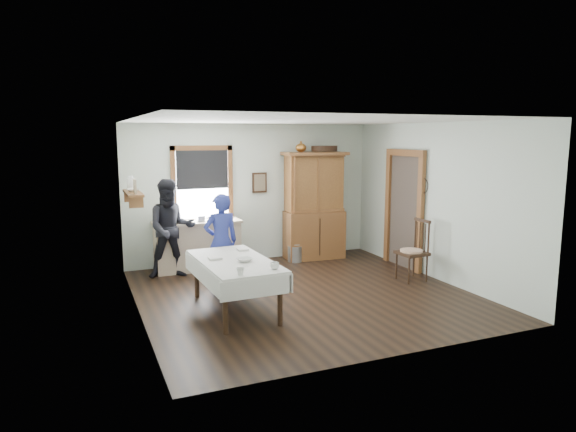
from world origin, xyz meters
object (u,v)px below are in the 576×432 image
Objects in this scene: china_hutch at (314,206)px; dining_table at (235,285)px; work_counter at (197,245)px; figure_dark at (171,232)px; wicker_basket at (303,255)px; pail at (295,254)px; woman_blue at (221,245)px; spindle_chair at (412,250)px.

china_hutch reaches higher than dining_table.
work_counter is 2.47m from dining_table.
figure_dark is at bearing -169.66° from china_hutch.
wicker_basket is at bearing -163.48° from china_hutch.
china_hutch is at bearing -0.26° from work_counter.
work_counter is at bearing 175.17° from pail.
wicker_basket is at bearing -150.77° from woman_blue.
figure_dark is (-0.53, -0.36, 0.35)m from work_counter.
wicker_basket is 0.21× the size of woman_blue.
pail reaches higher than wicker_basket.
work_counter is 1.39m from woman_blue.
spindle_chair is at bearing -56.66° from pail.
dining_table is 1.17m from woman_blue.
spindle_chair reaches higher than pail.
woman_blue is (0.11, 1.11, 0.35)m from dining_table.
spindle_chair reaches higher than wicker_basket.
pail is 2.26m from woman_blue.
work_counter is 5.30× the size of wicker_basket.
dining_table is 2.21m from figure_dark.
wicker_basket is (2.11, -0.09, -0.37)m from work_counter.
work_counter is at bearing -176.90° from china_hutch.
wicker_basket is at bearing 115.22° from spindle_chair.
china_hutch is 1.49× the size of woman_blue.
pail is at bearing -149.52° from woman_blue.
spindle_chair is 0.67× the size of figure_dark.
woman_blue is at bearing -54.96° from figure_dark.
wicker_basket is at bearing 9.02° from figure_dark.
spindle_chair is at bearing 5.36° from dining_table.
china_hutch reaches higher than work_counter.
woman_blue reaches higher than spindle_chair.
woman_blue is (-3.14, 0.80, 0.19)m from spindle_chair.
figure_dark reaches higher than work_counter.
work_counter reaches higher than dining_table.
figure_dark is at bearing -175.28° from pail.
dining_table is 6.14× the size of wicker_basket.
pail is 2.54m from figure_dark.
work_counter is 3.89m from spindle_chair.
pail is 0.22× the size of woman_blue.
spindle_chair is 2.40m from wicker_basket.
dining_table is 3.27m from spindle_chair.
china_hutch is 1.34× the size of figure_dark.
china_hutch is (2.39, -0.03, 0.62)m from work_counter.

